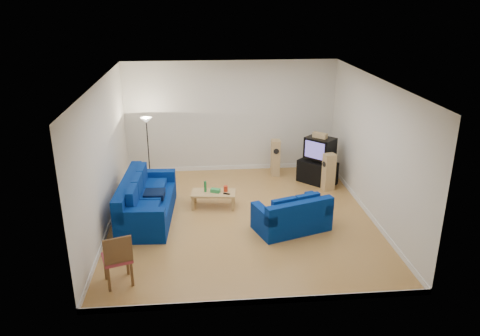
{
  "coord_description": "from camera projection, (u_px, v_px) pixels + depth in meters",
  "views": [
    {
      "loc": [
        -0.93,
        -9.76,
        4.92
      ],
      "look_at": [
        0.0,
        0.4,
        1.1
      ],
      "focal_mm": 35.0,
      "sensor_mm": 36.0,
      "label": 1
    }
  ],
  "objects": [
    {
      "name": "room",
      "position": [
        242.0,
        156.0,
        10.36
      ],
      "size": [
        6.01,
        6.51,
        3.21
      ],
      "color": "olive",
      "rests_on": "ground"
    },
    {
      "name": "centre_speaker",
      "position": [
        320.0,
        135.0,
        12.54
      ],
      "size": [
        0.4,
        0.37,
        0.14
      ],
      "primitive_type": "cube",
      "rotation": [
        0.0,
        0.0,
        -0.72
      ],
      "color": "tan",
      "rests_on": "television"
    },
    {
      "name": "sofa_loveseat",
      "position": [
        293.0,
        218.0,
        10.26
      ],
      "size": [
        1.79,
        1.35,
        0.79
      ],
      "rotation": [
        0.0,
        0.0,
        0.33
      ],
      "color": "navy",
      "rests_on": "ground"
    },
    {
      "name": "av_receiver",
      "position": [
        320.0,
        160.0,
        12.75
      ],
      "size": [
        0.48,
        0.45,
        0.09
      ],
      "primitive_type": "cube",
      "rotation": [
        0.0,
        0.0,
        -0.42
      ],
      "color": "black",
      "rests_on": "tv_stand"
    },
    {
      "name": "red_canister",
      "position": [
        226.0,
        189.0,
        11.38
      ],
      "size": [
        0.13,
        0.13,
        0.14
      ],
      "primitive_type": "cylinder",
      "rotation": [
        0.0,
        0.0,
        -0.29
      ],
      "color": "red",
      "rests_on": "coffee_table"
    },
    {
      "name": "bottle",
      "position": [
        205.0,
        187.0,
        11.34
      ],
      "size": [
        0.07,
        0.07,
        0.27
      ],
      "primitive_type": "cylinder",
      "rotation": [
        0.0,
        0.0,
        -0.05
      ],
      "color": "#197233",
      "rests_on": "coffee_table"
    },
    {
      "name": "tv_stand",
      "position": [
        317.0,
        172.0,
        12.85
      ],
      "size": [
        1.1,
        1.11,
        0.62
      ],
      "primitive_type": "cube",
      "rotation": [
        0.0,
        0.0,
        -0.8
      ],
      "color": "black",
      "rests_on": "ground"
    },
    {
      "name": "speaker_right",
      "position": [
        329.0,
        172.0,
        12.32
      ],
      "size": [
        0.35,
        0.3,
        1.0
      ],
      "rotation": [
        0.0,
        0.0,
        -1.31
      ],
      "color": "tan",
      "rests_on": "ground"
    },
    {
      "name": "television",
      "position": [
        320.0,
        148.0,
        12.66
      ],
      "size": [
        0.9,
        0.9,
        0.57
      ],
      "rotation": [
        0.0,
        0.0,
        -0.8
      ],
      "color": "black",
      "rests_on": "av_receiver"
    },
    {
      "name": "speaker_left",
      "position": [
        275.0,
        158.0,
        13.3
      ],
      "size": [
        0.26,
        0.34,
        1.05
      ],
      "rotation": [
        0.0,
        0.0,
        -0.05
      ],
      "color": "tan",
      "rests_on": "ground"
    },
    {
      "name": "dining_chair",
      "position": [
        117.0,
        257.0,
        8.21
      ],
      "size": [
        0.62,
        0.62,
        1.02
      ],
      "rotation": [
        0.0,
        0.0,
        0.32
      ],
      "color": "brown",
      "rests_on": "ground"
    },
    {
      "name": "tissue_box",
      "position": [
        215.0,
        191.0,
        11.34
      ],
      "size": [
        0.25,
        0.2,
        0.09
      ],
      "primitive_type": "cube",
      "rotation": [
        0.0,
        0.0,
        -0.4
      ],
      "color": "green",
      "rests_on": "coffee_table"
    },
    {
      "name": "floor_lamp",
      "position": [
        147.0,
        129.0,
        12.51
      ],
      "size": [
        0.31,
        0.31,
        1.82
      ],
      "color": "black",
      "rests_on": "ground"
    },
    {
      "name": "remote",
      "position": [
        227.0,
        194.0,
        11.25
      ],
      "size": [
        0.17,
        0.12,
        0.02
      ],
      "primitive_type": "cube",
      "rotation": [
        0.0,
        0.0,
        -0.46
      ],
      "color": "black",
      "rests_on": "coffee_table"
    },
    {
      "name": "sofa_three_seat",
      "position": [
        145.0,
        204.0,
        10.79
      ],
      "size": [
        1.21,
        2.56,
        0.97
      ],
      "rotation": [
        0.0,
        0.0,
        -1.62
      ],
      "color": "navy",
      "rests_on": "ground"
    },
    {
      "name": "coffee_table",
      "position": [
        214.0,
        194.0,
        11.37
      ],
      "size": [
        1.12,
        0.66,
        0.39
      ],
      "rotation": [
        0.0,
        0.0,
        -0.12
      ],
      "color": "tan",
      "rests_on": "ground"
    }
  ]
}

